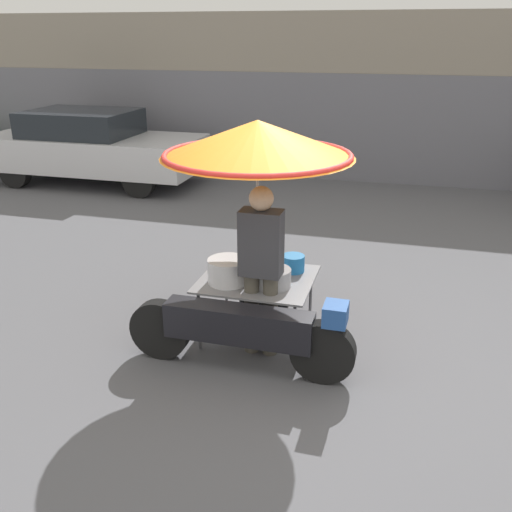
# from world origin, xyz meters

# --- Properties ---
(ground_plane) EXTENTS (36.00, 36.00, 0.00)m
(ground_plane) POSITION_xyz_m (0.00, 0.00, 0.00)
(ground_plane) COLOR #56565B
(shopfront_building) EXTENTS (28.00, 2.06, 3.25)m
(shopfront_building) POSITION_xyz_m (0.00, 8.11, 1.62)
(shopfront_building) COLOR gray
(shopfront_building) RESTS_ON ground
(vendor_motorcycle_cart) EXTENTS (2.09, 1.76, 2.15)m
(vendor_motorcycle_cart) POSITION_xyz_m (-0.54, 0.26, 1.63)
(vendor_motorcycle_cart) COLOR black
(vendor_motorcycle_cart) RESTS_ON ground
(vendor_person) EXTENTS (0.38, 0.22, 1.63)m
(vendor_person) POSITION_xyz_m (-0.43, 0.04, 0.91)
(vendor_person) COLOR #4C473D
(vendor_person) RESTS_ON ground
(parked_car) EXTENTS (4.31, 1.77, 1.44)m
(parked_car) POSITION_xyz_m (-5.41, 5.52, 0.75)
(parked_car) COLOR black
(parked_car) RESTS_ON ground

